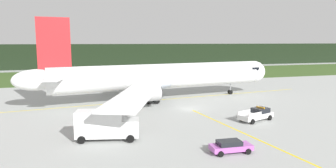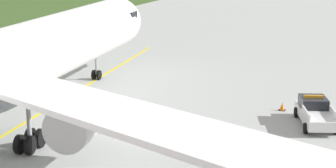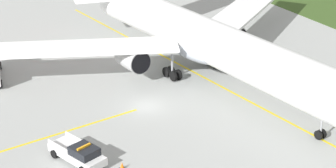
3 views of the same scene
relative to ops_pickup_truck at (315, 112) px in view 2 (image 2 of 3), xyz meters
The scene contains 4 objects.
ground 12.15m from the ops_pickup_truck, 124.81° to the left, with size 320.00×320.00×0.00m, color #9EA19E.
taxiway_centerline_main 21.37m from the ops_pickup_truck, 115.54° to the left, with size 68.06×0.30×0.01m, color yellow.
ops_pickup_truck is the anchor object (origin of this frame).
apron_cone 4.00m from the ops_pickup_truck, 45.70° to the left, with size 0.50×0.50×0.63m.
Camera 2 is at (-34.42, -14.88, 12.72)m, focal length 63.19 mm.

